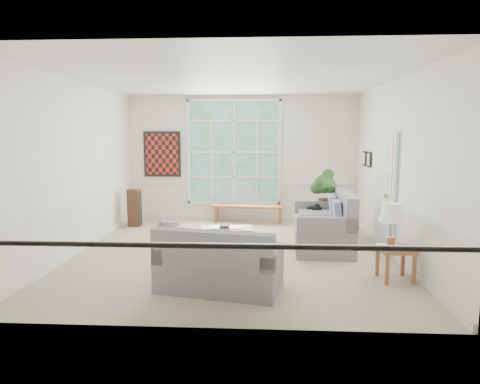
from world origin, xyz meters
The scene contains 24 objects.
floor centered at (0.00, 0.00, -0.01)m, with size 5.50×6.00×0.01m, color #A8A189.
ceiling centered at (0.00, 0.00, 3.00)m, with size 5.50×6.00×0.02m, color white.
wall_back centered at (0.00, 3.00, 1.50)m, with size 5.50×0.02×3.00m, color white.
wall_front centered at (0.00, -3.00, 1.50)m, with size 5.50×0.02×3.00m, color white.
wall_left centered at (-2.75, 0.00, 1.50)m, with size 0.02×6.00×3.00m, color white.
wall_right centered at (2.75, 0.00, 1.50)m, with size 0.02×6.00×3.00m, color white.
window_back centered at (-0.20, 2.96, 1.65)m, with size 2.30×0.08×2.40m, color white.
entry_door centered at (2.71, 0.60, 1.05)m, with size 0.08×0.90×2.10m, color white.
door_sidelight centered at (2.71, -0.03, 1.15)m, with size 0.08×0.26×1.90m, color white.
wall_art centered at (-1.95, 2.95, 1.60)m, with size 0.90×0.06×1.10m, color maroon.
wall_frame_near centered at (2.71, 1.75, 1.55)m, with size 0.04×0.26×0.32m, color black.
wall_frame_far centered at (2.71, 2.15, 1.55)m, with size 0.04×0.26×0.32m, color black.
loveseat_right centered at (1.61, 0.49, 0.52)m, with size 0.99×1.92×1.04m, color slate.
loveseat_front centered at (-0.06, -1.83, 0.43)m, with size 1.59×0.83×0.86m, color slate.
coffee_table centered at (-0.17, 0.40, 0.18)m, with size 0.96×0.52×0.36m, color #A15835.
pewter_bowl centered at (-0.20, 0.39, 0.39)m, with size 0.29×0.29×0.07m, color gray.
window_bench centered at (0.15, 2.65, 0.20)m, with size 1.72×0.33×0.40m, color #A15835.
end_table centered at (1.78, 1.51, 0.28)m, with size 0.56×0.56×0.56m, color #A15835.
houseplant centered at (1.76, 1.44, 0.97)m, with size 0.48×0.48×0.83m, color #264B21, non-canonical shape.
side_table centered at (2.40, -1.33, 0.24)m, with size 0.47×0.47×0.48m, color #A15835.
table_lamp centered at (2.33, -1.29, 0.79)m, with size 0.36×0.36×0.62m, color white, non-canonical shape.
pet_bed centered at (-1.64, 2.18, 0.07)m, with size 0.47×0.47×0.14m, color slate.
floor_speaker centered at (-2.40, 2.07, 0.42)m, with size 0.26×0.21×0.85m, color #422618.
cat centered at (1.53, 1.17, 0.60)m, with size 0.31×0.22×0.15m, color black.
Camera 1 is at (0.52, -7.33, 2.05)m, focal length 32.00 mm.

